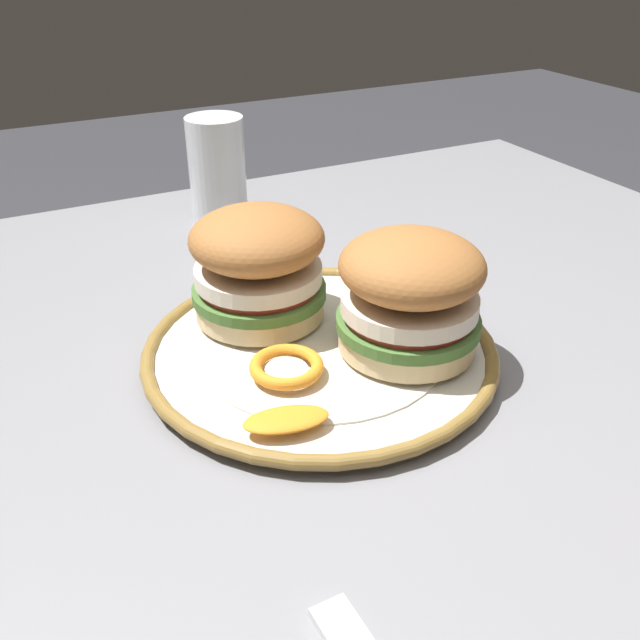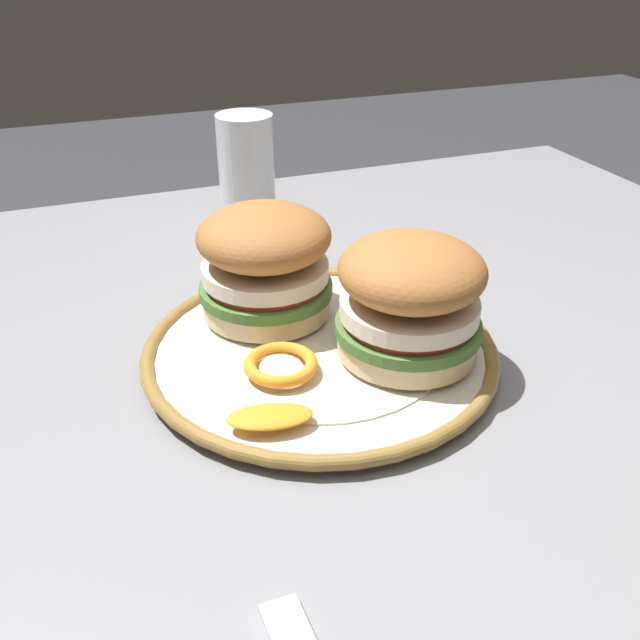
% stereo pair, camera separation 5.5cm
% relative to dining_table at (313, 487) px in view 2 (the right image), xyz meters
% --- Properties ---
extents(dining_table, '(1.22, 1.04, 0.74)m').
position_rel_dining_table_xyz_m(dining_table, '(0.00, 0.00, 0.00)').
color(dining_table, gray).
rests_on(dining_table, ground).
extents(dinner_plate, '(0.30, 0.30, 0.02)m').
position_rel_dining_table_xyz_m(dinner_plate, '(0.03, 0.05, 0.10)').
color(dinner_plate, silver).
rests_on(dinner_plate, dining_table).
extents(sandwich_half_left, '(0.17, 0.17, 0.10)m').
position_rel_dining_table_xyz_m(sandwich_half_left, '(0.00, 0.12, 0.16)').
color(sandwich_half_left, beige).
rests_on(sandwich_half_left, dinner_plate).
extents(sandwich_half_right, '(0.16, 0.16, 0.10)m').
position_rel_dining_table_xyz_m(sandwich_half_right, '(0.09, 0.01, 0.16)').
color(sandwich_half_right, beige).
rests_on(sandwich_half_right, dinner_plate).
extents(orange_peel_curled, '(0.08, 0.08, 0.01)m').
position_rel_dining_table_xyz_m(orange_peel_curled, '(-0.02, 0.02, 0.12)').
color(orange_peel_curled, orange).
rests_on(orange_peel_curled, dinner_plate).
extents(orange_peel_strip_long, '(0.07, 0.04, 0.01)m').
position_rel_dining_table_xyz_m(orange_peel_strip_long, '(-0.05, -0.04, 0.11)').
color(orange_peel_strip_long, orange).
rests_on(orange_peel_strip_long, dinner_plate).
extents(drinking_glass, '(0.07, 0.07, 0.13)m').
position_rel_dining_table_xyz_m(drinking_glass, '(0.06, 0.38, 0.15)').
color(drinking_glass, white).
rests_on(drinking_glass, dining_table).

